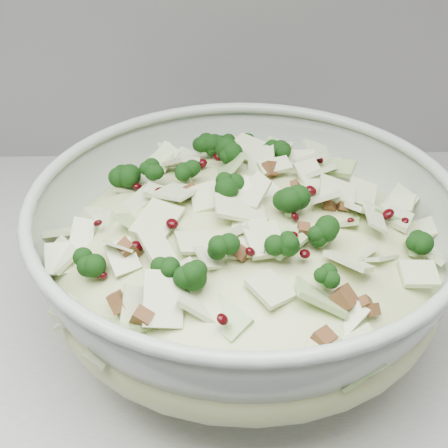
# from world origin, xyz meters

# --- Properties ---
(mixing_bowl) EXTENTS (0.48, 0.48, 0.16)m
(mixing_bowl) POSITION_xyz_m (-0.39, 1.60, 0.98)
(mixing_bowl) COLOR #A1B2A1
(mixing_bowl) RESTS_ON counter
(salad) EXTENTS (0.42, 0.42, 0.16)m
(salad) POSITION_xyz_m (-0.39, 1.60, 1.01)
(salad) COLOR #BECA8A
(salad) RESTS_ON mixing_bowl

